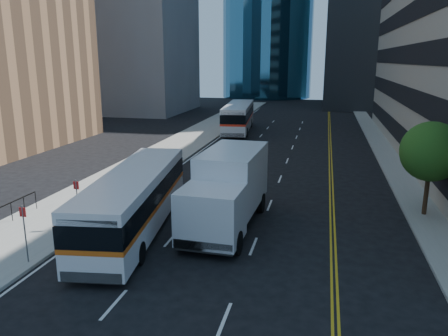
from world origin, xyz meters
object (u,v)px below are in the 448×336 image
object	(u,v)px
bus_front	(135,199)
box_truck	(228,189)
street_tree	(431,152)
bus_rear	(238,117)

from	to	relation	value
bus_front	box_truck	distance (m)	4.62
street_tree	bus_rear	world-z (taller)	street_tree
street_tree	bus_front	world-z (taller)	street_tree
street_tree	bus_rear	size ratio (longest dim) A/B	0.40
bus_rear	box_truck	world-z (taller)	box_truck
box_truck	bus_rear	bearing A→B (deg)	102.44
street_tree	bus_front	bearing A→B (deg)	-159.26
street_tree	bus_rear	xyz separation A→B (m)	(-15.60, 26.48, -1.86)
bus_front	street_tree	bearing A→B (deg)	12.92
street_tree	bus_front	distance (m)	15.65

